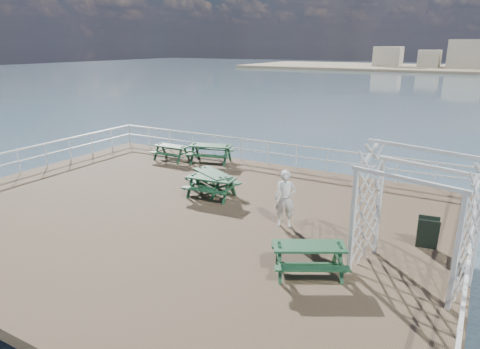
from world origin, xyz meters
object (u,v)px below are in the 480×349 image
(picnic_table_e, at_px, (309,253))
(trellis_arbor, at_px, (413,223))
(picnic_table_a, at_px, (211,150))
(picnic_table_d, at_px, (212,178))
(picnic_table_c, at_px, (211,183))
(person, at_px, (285,199))
(picnic_table_b, at_px, (171,149))

(picnic_table_e, distance_m, trellis_arbor, 2.57)
(picnic_table_a, relative_size, trellis_arbor, 0.71)
(picnic_table_a, bearing_deg, picnic_table_d, -70.94)
(picnic_table_c, relative_size, trellis_arbor, 0.58)
(picnic_table_a, distance_m, person, 8.11)
(picnic_table_d, xyz_separation_m, person, (3.73, -1.56, 0.32))
(picnic_table_b, distance_m, trellis_arbor, 13.48)
(picnic_table_a, xyz_separation_m, trellis_arbor, (10.11, -6.59, 0.84))
(picnic_table_b, relative_size, person, 0.95)
(picnic_table_e, bearing_deg, trellis_arbor, -5.03)
(picnic_table_c, height_order, person, person)
(picnic_table_a, height_order, person, person)
(picnic_table_b, relative_size, picnic_table_d, 0.73)
(picnic_table_a, bearing_deg, picnic_table_b, -177.86)
(picnic_table_e, xyz_separation_m, person, (-1.71, 2.38, 0.35))
(picnic_table_d, relative_size, trellis_arbor, 0.71)
(picnic_table_c, distance_m, picnic_table_d, 0.55)
(picnic_table_c, bearing_deg, person, -22.08)
(person, bearing_deg, picnic_table_a, 121.97)
(picnic_table_a, relative_size, picnic_table_e, 1.04)
(picnic_table_a, xyz_separation_m, picnic_table_d, (2.48, -3.64, -0.04))
(picnic_table_b, xyz_separation_m, person, (8.14, -4.59, 0.37))
(picnic_table_e, distance_m, person, 2.95)
(picnic_table_e, relative_size, trellis_arbor, 0.68)
(picnic_table_c, bearing_deg, picnic_table_d, 113.92)
(picnic_table_a, xyz_separation_m, person, (6.22, -5.19, 0.29))
(picnic_table_b, relative_size, picnic_table_c, 0.90)
(picnic_table_d, bearing_deg, trellis_arbor, 5.62)
(person, bearing_deg, trellis_arbor, -37.83)
(picnic_table_b, distance_m, picnic_table_e, 12.07)
(picnic_table_a, distance_m, picnic_table_d, 4.41)
(picnic_table_d, distance_m, picnic_table_e, 6.71)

